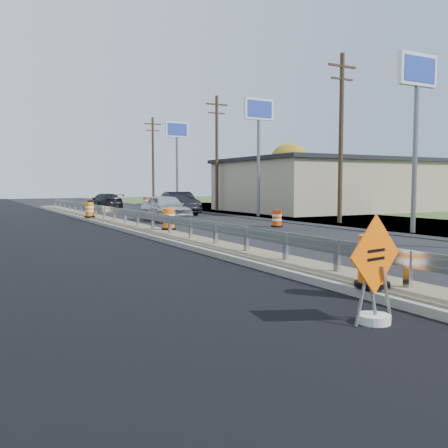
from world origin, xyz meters
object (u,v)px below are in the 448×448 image
caution_sign (374,296)px  barrel_median_near (373,262)px  barrel_median_far (90,210)px  barrel_shoulder_far (146,202)px  car_dark_far (105,201)px  car_silver (166,208)px  barrel_median_mid (169,220)px  barrel_shoulder_near (277,219)px  car_dark_mid (179,203)px  barrel_shoulder_mid (181,208)px

caution_sign → barrel_median_near: size_ratio=1.74×
barrel_median_far → barrel_shoulder_far: 18.47m
barrel_shoulder_far → car_dark_far: bearing=-150.8°
barrel_median_far → barrel_shoulder_far: barrel_median_far is taller
car_silver → barrel_median_mid: bearing=-110.1°
barrel_median_near → barrel_shoulder_near: bearing=62.1°
barrel_median_near → car_dark_mid: 27.52m
barrel_median_near → car_silver: car_silver is taller
barrel_median_near → barrel_shoulder_far: bearing=76.7°
barrel_median_far → car_dark_mid: size_ratio=0.18×
barrel_shoulder_far → barrel_median_near: bearing=-103.3°
caution_sign → barrel_shoulder_far: caution_sign is taller
caution_sign → car_dark_mid: (8.62, 27.85, 0.39)m
barrel_shoulder_near → car_silver: (-3.58, 6.39, 0.38)m
barrel_median_mid → barrel_shoulder_mid: 15.24m
barrel_median_mid → car_dark_mid: car_dark_mid is taller
barrel_shoulder_mid → car_dark_mid: size_ratio=0.19×
barrel_median_far → car_silver: size_ratio=0.19×
caution_sign → car_dark_mid: bearing=62.3°
car_dark_far → barrel_shoulder_near: bearing=92.9°
barrel_shoulder_far → car_dark_far: (-4.71, -2.63, 0.24)m
barrel_shoulder_mid → car_silver: 7.21m
caution_sign → barrel_shoulder_mid: 29.57m
barrel_median_far → barrel_shoulder_mid: size_ratio=0.93×
car_dark_mid → car_dark_far: bearing=111.9°
barrel_median_near → barrel_shoulder_near: (7.55, 14.28, -0.28)m
barrel_median_far → barrel_shoulder_near: bearing=-48.8°
caution_sign → car_silver: (5.24, 22.00, 0.36)m
barrel_shoulder_near → barrel_shoulder_mid: bearing=89.7°
barrel_median_mid → barrel_shoulder_mid: barrel_median_mid is taller
barrel_shoulder_mid → barrel_median_mid: bearing=-115.4°
caution_sign → barrel_shoulder_far: bearing=64.9°
barrel_shoulder_far → barrel_shoulder_mid: bearing=-97.3°
car_dark_mid → barrel_shoulder_near: bearing=-83.5°
barrel_median_near → car_dark_far: car_dark_far is taller
barrel_shoulder_near → barrel_median_mid: bearing=-169.7°
barrel_shoulder_near → barrel_median_far: bearing=131.2°
caution_sign → barrel_shoulder_mid: (8.90, 28.20, 0.02)m
barrel_median_mid → barrel_median_far: (-1.10, 9.81, -0.01)m
car_dark_mid → barrel_shoulder_far: bearing=87.2°
barrel_median_near → barrel_median_far: barrel_median_near is taller
barrel_median_far → barrel_median_near: bearing=-90.0°
barrel_median_near → barrel_median_far: bearing=90.0°
barrel_median_near → car_dark_mid: car_dark_mid is taller
barrel_shoulder_far → car_silver: bearing=-105.9°
barrel_median_far → barrel_shoulder_far: bearing=60.2°
barrel_shoulder_mid → car_silver: size_ratio=0.21×
barrel_shoulder_mid → car_dark_far: bearing=108.5°
barrel_median_mid → barrel_shoulder_mid: (6.53, 13.77, -0.21)m
car_silver → barrel_shoulder_near: bearing=-60.1°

